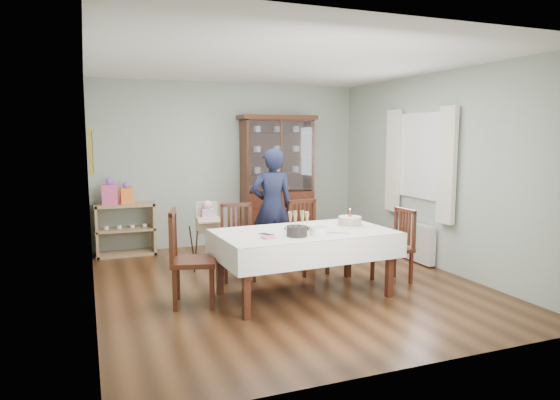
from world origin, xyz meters
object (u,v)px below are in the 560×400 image
china_cabinet (277,178)px  high_chair (208,241)px  sideboard (126,229)px  woman (272,207)px  chair_end_left (192,277)px  birthday_cake (350,222)px  gift_bag_pink (110,193)px  chair_far_right (308,251)px  champagne_tray (299,224)px  dining_table (304,263)px  chair_far_left (238,257)px  gift_bag_orange (127,194)px  chair_end_right (393,260)px

china_cabinet → high_chair: bearing=-142.6°
sideboard → woman: size_ratio=0.54×
china_cabinet → chair_end_left: bearing=-127.3°
china_cabinet → birthday_cake: (-0.11, -2.72, -0.30)m
gift_bag_pink → china_cabinet: bearing=-0.0°
chair_far_right → chair_end_left: chair_end_left is taller
sideboard → champagne_tray: bearing=-57.4°
chair_far_right → birthday_cake: (0.16, -0.82, 0.53)m
dining_table → champagne_tray: (-0.02, 0.10, 0.44)m
chair_far_left → dining_table: bearing=-52.0°
dining_table → birthday_cake: bearing=5.9°
chair_far_right → gift_bag_orange: bearing=133.2°
high_chair → gift_bag_orange: 1.61m
high_chair → gift_bag_pink: 1.78m
dining_table → gift_bag_orange: bearing=121.7°
chair_end_right → champagne_tray: bearing=-93.1°
chair_end_left → woman: woman is taller
chair_far_right → chair_end_right: bearing=-49.9°
high_chair → birthday_cake: birthday_cake is taller
sideboard → woman: woman is taller
champagne_tray → gift_bag_pink: 3.32m
chair_far_right → chair_end_left: 1.87m
champagne_tray → china_cabinet: bearing=74.1°
dining_table → china_cabinet: 2.98m
chair_end_right → high_chair: bearing=-130.9°
high_chair → birthday_cake: 2.14m
champagne_tray → gift_bag_orange: bearing=122.2°
chair_far_left → champagne_tray: bearing=-50.4°
chair_far_right → chair_end_right: chair_far_right is taller
dining_table → china_cabinet: (0.74, 2.79, 0.74)m
high_chair → gift_bag_pink: (-1.23, 1.13, 0.62)m
chair_end_right → gift_bag_orange: bearing=-134.9°
birthday_cake → dining_table: bearing=-174.1°
dining_table → chair_end_left: chair_end_left is taller
sideboard → chair_end_right: bearing=-41.8°
birthday_cake → high_chair: bearing=130.4°
chair_end_right → champagne_tray: (-1.30, 0.00, 0.55)m
champagne_tray → sideboard: bearing=122.6°
china_cabinet → dining_table: bearing=-104.9°
chair_far_right → gift_bag_orange: 2.97m
chair_far_right → sideboard: bearing=133.4°
china_cabinet → chair_end_left: size_ratio=2.08×
sideboard → chair_far_right: size_ratio=0.93×
chair_far_right → gift_bag_pink: size_ratio=2.33×
dining_table → chair_far_left: (-0.51, 0.94, -0.10)m
chair_end_right → woman: woman is taller
chair_end_left → high_chair: 1.59m
chair_end_right → dining_table: bearing=-88.6°
woman → high_chair: 1.02m
chair_end_left → birthday_cake: size_ratio=3.30×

